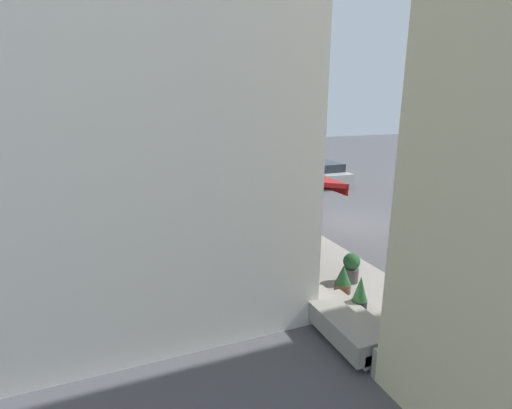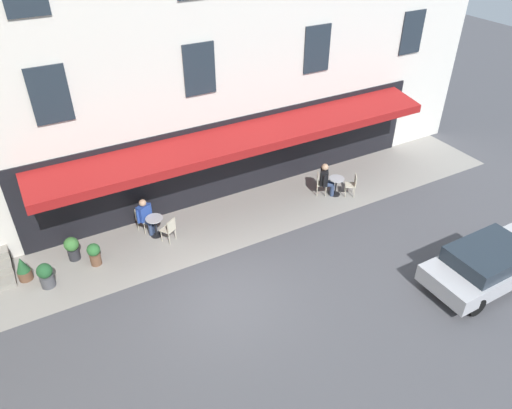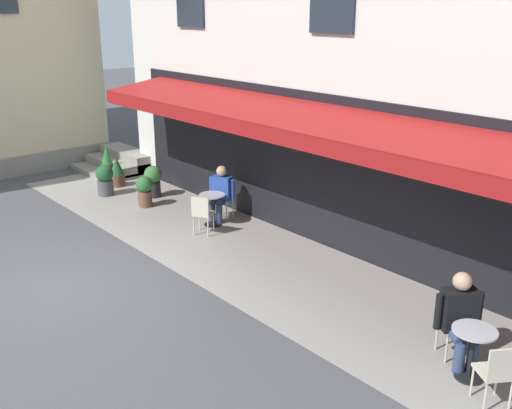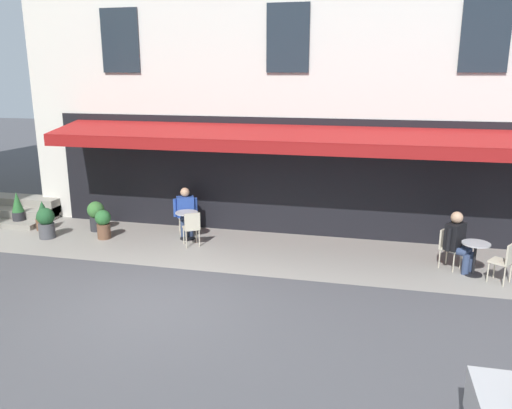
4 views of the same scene
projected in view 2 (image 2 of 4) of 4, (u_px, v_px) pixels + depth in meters
name	position (u px, v px, depth m)	size (l,w,h in m)	color
ground_plane	(225.00, 297.00, 14.29)	(70.00, 70.00, 0.00)	#4C4C51
sidewalk_cafe_terrace	(264.00, 210.00, 18.04)	(20.50, 3.20, 0.01)	gray
cafe_table_near_entrance	(336.00, 184.00, 18.66)	(0.60, 0.60, 0.75)	black
cafe_chair_cream_corner_left	(353.00, 183.00, 18.59)	(0.55, 0.55, 0.91)	beige
cafe_chair_cream_kerbside	(320.00, 182.00, 18.67)	(0.55, 0.55, 0.91)	beige
cafe_table_mid_terrace	(155.00, 224.00, 16.49)	(0.60, 0.60, 0.75)	black
cafe_chair_cream_under_awning	(169.00, 228.00, 16.21)	(0.55, 0.55, 0.91)	beige
cafe_chair_cream_facing_street	(142.00, 216.00, 16.77)	(0.53, 0.53, 0.91)	beige
seated_patron_in_blue	(146.00, 215.00, 16.58)	(0.62, 0.64, 1.31)	navy
seated_companion_in_black	(326.00, 178.00, 18.56)	(0.68, 0.66, 1.36)	navy
potted_plant_entrance_right	(23.00, 269.00, 14.72)	(0.42, 0.42, 0.84)	brown
potted_plant_entrance_left	(46.00, 275.00, 14.45)	(0.47, 0.47, 0.84)	#4C4C51
potted_plant_mid_terrace	(72.00, 248.00, 15.48)	(0.47, 0.47, 0.85)	#2D2D33
potted_plant_by_steps	(94.00, 254.00, 15.29)	(0.42, 0.42, 0.80)	brown
parked_car_silver	(489.00, 263.00, 14.50)	(4.32, 1.84, 1.33)	#B7B7BC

